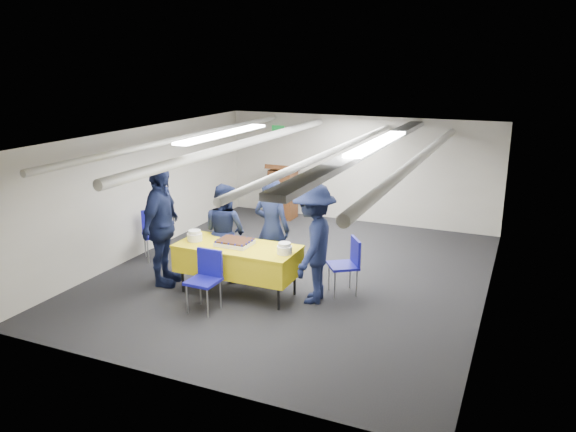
% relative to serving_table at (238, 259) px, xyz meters
% --- Properties ---
extents(ground, '(7.00, 7.00, 0.00)m').
position_rel_serving_table_xyz_m(ground, '(0.50, 1.09, -0.56)').
color(ground, black).
rests_on(ground, ground).
extents(room_shell, '(6.00, 7.00, 2.30)m').
position_rel_serving_table_xyz_m(room_shell, '(0.59, 1.49, 1.25)').
color(room_shell, beige).
rests_on(room_shell, ground).
extents(serving_table, '(1.85, 0.83, 0.77)m').
position_rel_serving_table_xyz_m(serving_table, '(0.00, 0.00, 0.00)').
color(serving_table, black).
rests_on(serving_table, ground).
extents(sheet_cake, '(0.52, 0.40, 0.09)m').
position_rel_serving_table_xyz_m(sheet_cake, '(-0.05, 0.01, 0.25)').
color(sheet_cake, white).
rests_on(sheet_cake, serving_table).
extents(plate_stack_left, '(0.23, 0.23, 0.16)m').
position_rel_serving_table_xyz_m(plate_stack_left, '(-0.71, -0.05, 0.29)').
color(plate_stack_left, white).
rests_on(plate_stack_left, serving_table).
extents(plate_stack_right, '(0.22, 0.22, 0.16)m').
position_rel_serving_table_xyz_m(plate_stack_right, '(0.79, -0.05, 0.29)').
color(plate_stack_right, white).
rests_on(plate_stack_right, serving_table).
extents(podium, '(0.62, 0.53, 1.25)m').
position_rel_serving_table_xyz_m(podium, '(-1.10, 4.13, 0.05)').
color(podium, brown).
rests_on(podium, ground).
extents(chair_near, '(0.43, 0.43, 0.87)m').
position_rel_serving_table_xyz_m(chair_near, '(-0.15, -0.66, -0.03)').
color(chair_near, gray).
rests_on(chair_near, ground).
extents(chair_right, '(0.58, 0.58, 0.87)m').
position_rel_serving_table_xyz_m(chair_right, '(1.53, 0.68, -0.03)').
color(chair_right, gray).
rests_on(chair_right, ground).
extents(chair_left, '(0.59, 0.59, 0.87)m').
position_rel_serving_table_xyz_m(chair_left, '(-2.14, 0.83, -0.03)').
color(chair_left, gray).
rests_on(chair_left, ground).
extents(sailor_a, '(0.66, 0.46, 1.71)m').
position_rel_serving_table_xyz_m(sailor_a, '(0.22, 0.73, 0.29)').
color(sailor_a, black).
rests_on(sailor_a, ground).
extents(sailor_b, '(0.88, 0.76, 1.56)m').
position_rel_serving_table_xyz_m(sailor_b, '(-0.52, 0.53, 0.22)').
color(sailor_b, black).
rests_on(sailor_b, ground).
extents(sailor_c, '(0.68, 1.19, 1.91)m').
position_rel_serving_table_xyz_m(sailor_c, '(-1.26, -0.13, 0.39)').
color(sailor_c, black).
rests_on(sailor_c, ground).
extents(sailor_d, '(0.80, 1.22, 1.78)m').
position_rel_serving_table_xyz_m(sailor_d, '(1.13, 0.21, 0.33)').
color(sailor_d, black).
rests_on(sailor_d, ground).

